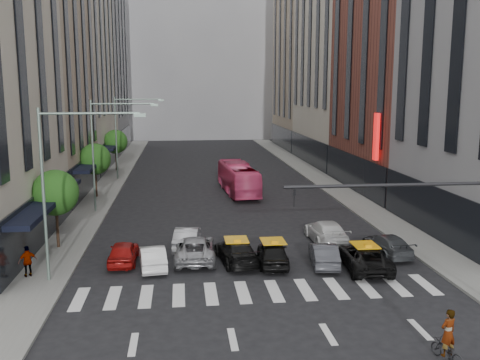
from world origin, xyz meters
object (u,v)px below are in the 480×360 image
object	(u,v)px
bus	(238,178)
streetlamp_near	(61,172)
pedestrian_far	(28,261)
car_red	(123,252)
streetlamp_far	(125,126)
taxi_center	(273,253)
car_white_front	(153,257)
motorcycle	(447,351)
taxi_left	(236,251)
streetlamp_mid	(105,141)

from	to	relation	value
bus	streetlamp_near	bearing A→B (deg)	58.78
streetlamp_near	pedestrian_far	xyz separation A→B (m)	(-2.15, 0.64, -4.91)
car_red	pedestrian_far	world-z (taller)	pedestrian_far
streetlamp_far	pedestrian_far	bearing A→B (deg)	-93.93
car_red	taxi_center	distance (m)	8.71
streetlamp_near	car_white_front	xyz separation A→B (m)	(4.37, 1.72, -5.25)
motorcycle	streetlamp_near	bearing A→B (deg)	-50.77
streetlamp_near	pedestrian_far	bearing A→B (deg)	163.51
streetlamp_near	pedestrian_far	distance (m)	5.40
streetlamp_far	bus	distance (m)	15.40
taxi_center	motorcycle	distance (m)	12.49
car_red	car_white_front	world-z (taller)	car_red
car_red	taxi_left	world-z (taller)	taxi_left
streetlamp_mid	pedestrian_far	size ratio (longest dim) A/B	5.35
taxi_center	car_red	bearing A→B (deg)	-3.77
streetlamp_mid	car_white_front	bearing A→B (deg)	-72.97
pedestrian_far	taxi_center	bearing A→B (deg)	154.81
car_red	streetlamp_mid	bearing A→B (deg)	-77.72
streetlamp_mid	car_red	xyz separation A→B (m)	(2.64, -13.27, -5.23)
car_red	taxi_center	xyz separation A→B (m)	(8.61, -1.30, 0.04)
car_white_front	pedestrian_far	size ratio (longest dim) A/B	2.34
streetlamp_near	motorcycle	distance (m)	19.60
streetlamp_near	car_red	world-z (taller)	streetlamp_near
car_white_front	taxi_left	size ratio (longest dim) A/B	0.83
motorcycle	pedestrian_far	xyz separation A→B (m)	(-17.98, 10.82, 0.57)
streetlamp_mid	streetlamp_far	distance (m)	16.00
car_red	motorcycle	xyz separation A→B (m)	(13.18, -12.92, -0.25)
streetlamp_far	streetlamp_mid	bearing A→B (deg)	-90.00
streetlamp_mid	motorcycle	xyz separation A→B (m)	(15.83, -26.18, -5.48)
car_red	taxi_left	distance (m)	6.59
taxi_center	pedestrian_far	distance (m)	13.43
streetlamp_near	car_red	size ratio (longest dim) A/B	2.29
streetlamp_near	taxi_left	bearing A→B (deg)	12.84
taxi_left	motorcycle	size ratio (longest dim) A/B	2.96
car_red	motorcycle	distance (m)	18.46
taxi_left	bus	world-z (taller)	bus
streetlamp_far	car_red	xyz separation A→B (m)	(2.64, -29.27, -5.23)
streetlamp_far	motorcycle	xyz separation A→B (m)	(15.83, -42.18, -5.48)
streetlamp_mid	car_white_front	xyz separation A→B (m)	(4.37, -14.28, -5.25)
streetlamp_mid	car_white_front	distance (m)	15.83
bus	pedestrian_far	xyz separation A→B (m)	(-13.72, -22.22, -0.46)
streetlamp_near	streetlamp_mid	distance (m)	16.00
car_red	taxi_center	size ratio (longest dim) A/B	0.94
car_red	taxi_left	xyz separation A→B (m)	(6.56, -0.63, 0.02)
streetlamp_mid	streetlamp_far	xyz separation A→B (m)	(0.00, 16.00, 0.00)
streetlamp_far	taxi_left	bearing A→B (deg)	-72.90
taxi_center	motorcycle	size ratio (longest dim) A/B	2.60
taxi_left	pedestrian_far	world-z (taller)	pedestrian_far
streetlamp_near	motorcycle	xyz separation A→B (m)	(15.83, -10.18, -5.48)
pedestrian_far	car_white_front	bearing A→B (deg)	160.89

